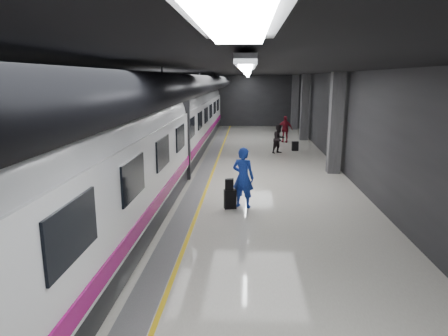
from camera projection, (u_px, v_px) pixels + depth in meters
name	position (u px, v px, depth m)	size (l,w,h in m)	color
ground	(232.00, 182.00, 16.61)	(40.00, 40.00, 0.00)	silver
platform_hall	(226.00, 95.00, 16.78)	(10.02, 40.02, 4.51)	black
train	(153.00, 132.00, 16.35)	(3.05, 38.00, 4.05)	black
traveler_main	(243.00, 177.00, 13.21)	(0.74, 0.49, 2.03)	blue
suitcase_main	(230.00, 199.00, 13.19)	(0.39, 0.25, 0.64)	black
shoulder_bag	(229.00, 185.00, 13.07)	(0.27, 0.15, 0.36)	black
traveler_far_a	(279.00, 139.00, 22.81)	(0.81, 0.63, 1.67)	black
traveler_far_b	(285.00, 129.00, 26.85)	(1.03, 0.43, 1.76)	maroon
suitcase_far	(295.00, 146.00, 23.76)	(0.38, 0.24, 0.55)	black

